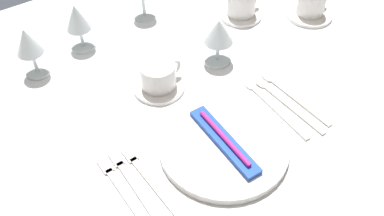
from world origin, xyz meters
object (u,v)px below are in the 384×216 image
Objects in this scene: fork_inner at (135,186)px; wine_glass_centre at (218,33)px; fork_salad at (124,193)px; spoon_dessert at (280,98)px; coffee_cup_far at (312,2)px; spoon_tea at (287,91)px; toothbrush_package at (224,140)px; coffee_cup_left at (242,2)px; wine_glass_left at (28,44)px; dinner_plate at (224,145)px; fork_outer at (150,180)px; spoon_soup at (267,101)px; coffee_cup_right at (157,74)px; wine_glass_right at (77,20)px.

wine_glass_centre is at bearing 30.70° from fork_inner.
fork_salad is 0.99× the size of spoon_dessert.
spoon_dessert is 0.37m from coffee_cup_far.
wine_glass_centre reaches higher than spoon_tea.
toothbrush_package reaches higher than fork_salad.
spoon_tea is at bearing -70.06° from wine_glass_centre.
coffee_cup_far is at bearing 35.71° from spoon_tea.
fork_inner is at bearing -148.13° from coffee_cup_left.
coffee_cup_far is (0.28, 0.20, 0.04)m from spoon_tea.
fork_salad is 0.45m from wine_glass_left.
fork_outer is (-0.17, 0.02, -0.01)m from dinner_plate.
spoon_dessert is at bearing -78.41° from wine_glass_centre.
wine_glass_centre is (0.16, 0.24, 0.06)m from toothbrush_package.
wine_glass_left is (-0.40, 0.22, 0.01)m from wine_glass_centre.
coffee_cup_left is at bearing 46.68° from dinner_plate.
coffee_cup_far is (0.34, 0.20, 0.04)m from spoon_soup.
wine_glass_centre is (-0.18, -0.12, 0.04)m from coffee_cup_left.
dinner_plate reaches higher than spoon_tea.
spoon_soup is at bearing -45.95° from coffee_cup_right.
spoon_tea is 0.56m from wine_glass_right.
fork_outer is 0.34m from spoon_soup.
spoon_tea is 0.35m from coffee_cup_far.
dinner_plate is 0.57m from coffee_cup_far.
coffee_cup_far is at bearing 18.54° from fork_outer.
wine_glass_centre reaches higher than fork_salad.
wine_glass_left is at bearing 91.65° from fork_salad.
fork_inner is 1.01× the size of spoon_dessert.
wine_glass_right reaches higher than spoon_dessert.
fork_inner is 0.43m from wine_glass_centre.
spoon_tea is 1.73× the size of wine_glass_centre.
coffee_cup_far reaches higher than dinner_plate.
fork_salad is 1.00× the size of spoon_tea.
spoon_soup is 0.36m from coffee_cup_left.
coffee_cup_far is (0.71, 0.23, 0.04)m from fork_inner.
wine_glass_left reaches higher than fork_salad.
toothbrush_package is 0.95× the size of spoon_dessert.
coffee_cup_right is (-0.19, 0.19, 0.04)m from spoon_soup.
coffee_cup_far is 0.35m from wine_glass_centre.
wine_glass_centre reaches higher than spoon_dessert.
fork_salad is 2.05× the size of coffee_cup_left.
toothbrush_package is 2.03× the size of coffee_cup_far.
toothbrush_package is 0.94× the size of spoon_soup.
wine_glass_right is at bearing 127.13° from spoon_tea.
dinner_plate is at bearing -78.02° from wine_glass_right.
coffee_cup_right is 0.27m from wine_glass_right.
spoon_tea is (0.40, 0.03, -0.00)m from fork_outer.
coffee_cup_far is (0.31, 0.21, 0.04)m from spoon_dessert.
wine_glass_right is at bearing 163.88° from coffee_cup_left.
wine_glass_right is (-0.61, 0.24, 0.04)m from coffee_cup_far.
spoon_soup is 1.77× the size of wine_glass_centre.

